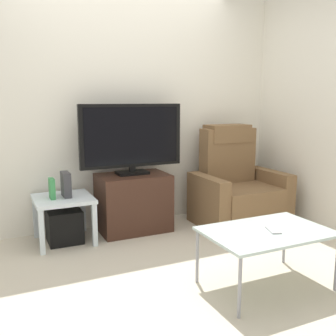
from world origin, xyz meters
TOP-DOWN VIEW (x-y plane):
  - ground_plane at (0.00, 0.00)m, footprint 6.40×6.40m
  - wall_back at (0.00, 1.13)m, footprint 6.40×0.06m
  - wall_side at (1.88, 0.00)m, footprint 0.06×4.48m
  - tv_stand at (0.03, 0.82)m, footprint 0.72×0.49m
  - television at (0.03, 0.84)m, footprint 1.08×0.20m
  - recliner_armchair at (1.19, 0.62)m, footprint 0.98×0.78m
  - side_table at (-0.70, 0.78)m, footprint 0.54×0.54m
  - subwoofer_box at (-0.70, 0.78)m, footprint 0.32×0.32m
  - book_upright at (-0.80, 0.76)m, footprint 0.04×0.13m
  - game_console at (-0.66, 0.79)m, footprint 0.07×0.20m
  - coffee_table at (0.47, -0.77)m, footprint 0.90×0.60m
  - cell_phone at (0.51, -0.80)m, footprint 0.12×0.16m

SIDE VIEW (x-z plane):
  - ground_plane at x=0.00m, z-range 0.00..0.00m
  - subwoofer_box at x=-0.70m, z-range 0.00..0.32m
  - tv_stand at x=0.03m, z-range 0.00..0.60m
  - recliner_armchair at x=1.19m, z-range -0.17..0.91m
  - side_table at x=-0.70m, z-range 0.15..0.60m
  - coffee_table at x=0.47m, z-range 0.19..0.62m
  - cell_phone at x=0.51m, z-range 0.43..0.44m
  - book_upright at x=-0.80m, z-range 0.45..0.64m
  - game_console at x=-0.66m, z-range 0.45..0.68m
  - television at x=0.03m, z-range 0.62..1.34m
  - wall_back at x=0.00m, z-range 0.00..2.60m
  - wall_side at x=1.88m, z-range 0.00..2.60m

